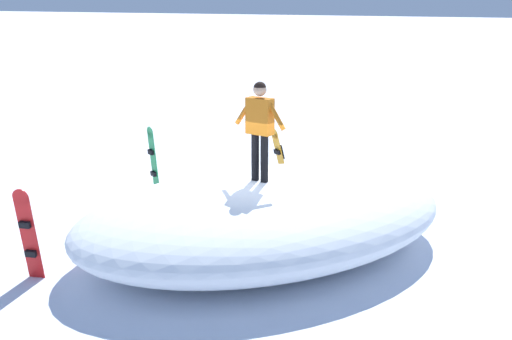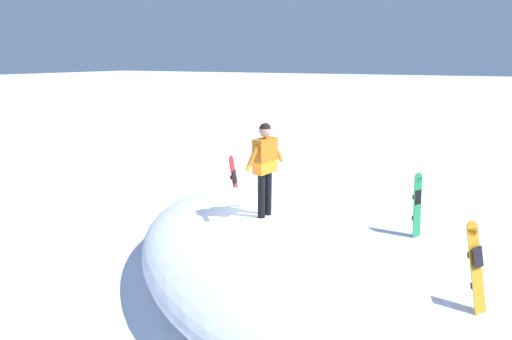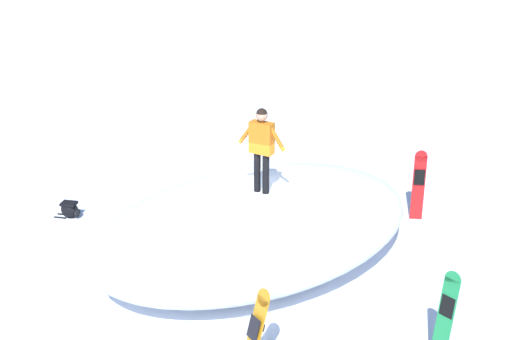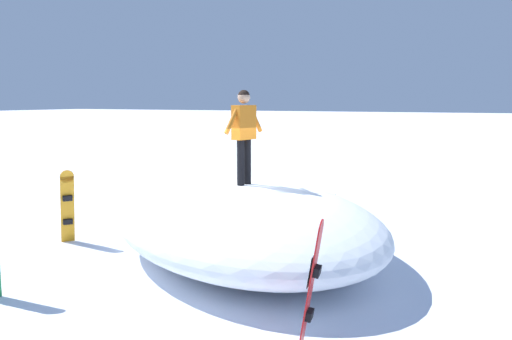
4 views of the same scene
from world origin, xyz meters
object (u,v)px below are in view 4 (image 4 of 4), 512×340
Objects in this scene: backpack_near at (330,202)px; snowboard_primary_upright at (312,285)px; snowboarder_standing at (244,128)px; snowboard_secondary_upright at (67,206)px.

snowboard_primary_upright is at bearing 105.49° from backpack_near.
snowboard_primary_upright is at bearing 127.87° from snowboarder_standing.
snowboard_secondary_upright is (6.18, -2.32, -0.03)m from snowboard_primary_upright.
snowboard_secondary_upright is 2.50× the size of backpack_near.
snowboard_primary_upright is 6.60m from snowboard_secondary_upright.
snowboard_secondary_upright is at bearing -20.59° from snowboard_primary_upright.
backpack_near is at bearing -125.17° from snowboard_secondary_upright.
snowboard_primary_upright is 8.29m from backpack_near.
snowboard_secondary_upright is at bearing 13.03° from snowboarder_standing.
snowboard_secondary_upright reaches higher than backpack_near.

